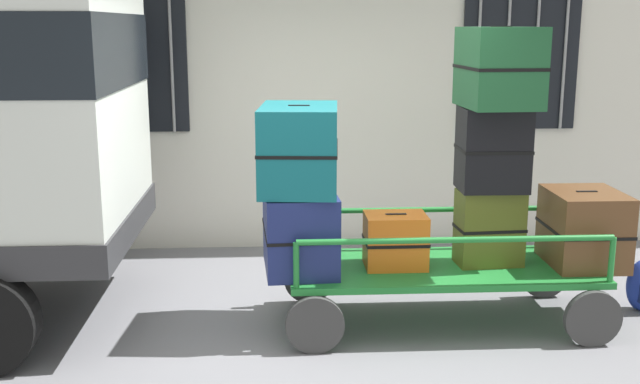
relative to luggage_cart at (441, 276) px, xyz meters
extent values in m
plane|color=slate|center=(-0.97, -0.14, -0.39)|extent=(40.00, 40.00, 0.00)
cube|color=silver|center=(-0.97, 2.33, 2.11)|extent=(12.00, 0.30, 5.00)
cube|color=black|center=(-2.77, 2.16, 1.61)|extent=(1.20, 0.04, 1.50)
cylinder|color=gray|center=(-3.22, 2.12, 1.61)|extent=(0.03, 0.03, 1.50)
cylinder|color=gray|center=(-2.92, 2.12, 1.61)|extent=(0.03, 0.03, 1.50)
cylinder|color=gray|center=(-2.62, 2.12, 1.61)|extent=(0.03, 0.03, 1.50)
cylinder|color=gray|center=(-2.32, 2.12, 1.61)|extent=(0.03, 0.03, 1.50)
cube|color=black|center=(1.23, 2.16, 1.61)|extent=(1.20, 0.04, 1.50)
cylinder|color=gray|center=(0.78, 2.12, 1.61)|extent=(0.03, 0.03, 1.50)
cylinder|color=gray|center=(1.08, 2.12, 1.61)|extent=(0.03, 0.03, 1.50)
cylinder|color=gray|center=(1.38, 2.12, 1.61)|extent=(0.03, 0.03, 1.50)
cylinder|color=gray|center=(1.68, 2.12, 1.61)|extent=(0.03, 0.03, 1.50)
cube|color=#1E722D|center=(0.00, 0.00, 0.06)|extent=(2.38, 0.98, 0.05)
cylinder|color=#383838|center=(1.02, -0.51, -0.17)|extent=(0.43, 0.06, 0.43)
cylinder|color=#383838|center=(1.02, 0.51, -0.17)|extent=(0.43, 0.06, 0.43)
cylinder|color=#383838|center=(-1.02, -0.51, -0.17)|extent=(0.43, 0.06, 0.43)
cylinder|color=#383838|center=(-1.02, 0.51, -0.17)|extent=(0.43, 0.06, 0.43)
cylinder|color=#1E722D|center=(1.15, -0.45, 0.26)|extent=(0.04, 0.04, 0.34)
cylinder|color=#1E722D|center=(1.15, 0.45, 0.26)|extent=(0.04, 0.04, 0.34)
cylinder|color=#1E722D|center=(-1.15, -0.45, 0.26)|extent=(0.04, 0.04, 0.34)
cylinder|color=#1E722D|center=(-1.15, 0.45, 0.26)|extent=(0.04, 0.04, 0.34)
cylinder|color=#1E722D|center=(0.00, -0.45, 0.43)|extent=(2.30, 0.04, 0.04)
cylinder|color=#1E722D|center=(0.00, 0.45, 0.43)|extent=(2.30, 0.04, 0.04)
cube|color=navy|center=(-1.11, -0.02, 0.39)|extent=(0.58, 0.77, 0.61)
cube|color=black|center=(-1.11, -0.02, 0.39)|extent=(0.59, 0.78, 0.02)
cube|color=black|center=(-1.11, -0.02, 0.69)|extent=(0.16, 0.04, 0.02)
cube|color=#0F5960|center=(-1.11, 0.02, 1.02)|extent=(0.63, 0.88, 0.64)
cube|color=black|center=(-1.11, 0.02, 1.02)|extent=(0.64, 0.89, 0.02)
cube|color=black|center=(-1.11, 0.02, 1.34)|extent=(0.16, 0.04, 0.02)
cube|color=orange|center=(-0.37, 0.00, 0.30)|extent=(0.47, 0.35, 0.42)
cube|color=black|center=(-0.37, 0.00, 0.30)|extent=(0.48, 0.36, 0.02)
cube|color=black|center=(-0.37, 0.00, 0.50)|extent=(0.16, 0.03, 0.02)
cube|color=#4C5119|center=(0.37, 0.02, 0.38)|extent=(0.52, 0.32, 0.59)
cube|color=black|center=(0.37, 0.02, 0.38)|extent=(0.53, 0.33, 0.02)
cube|color=black|center=(0.37, 0.02, 0.67)|extent=(0.16, 0.04, 0.02)
cube|color=black|center=(0.37, 0.03, 1.00)|extent=(0.52, 0.42, 0.64)
cube|color=black|center=(0.37, 0.03, 1.00)|extent=(0.53, 0.43, 0.02)
cube|color=black|center=(0.37, 0.03, 1.32)|extent=(0.16, 0.03, 0.02)
cube|color=#194C28|center=(0.37, -0.03, 1.62)|extent=(0.54, 0.68, 0.59)
cube|color=black|center=(0.37, -0.03, 1.62)|extent=(0.55, 0.69, 0.02)
cube|color=black|center=(0.37, -0.03, 1.91)|extent=(0.16, 0.04, 0.02)
cube|color=brown|center=(1.11, -0.02, 0.38)|extent=(0.55, 0.65, 0.58)
cube|color=black|center=(1.11, -0.02, 0.38)|extent=(0.56, 0.66, 0.02)
cube|color=black|center=(1.11, -0.02, 0.66)|extent=(0.16, 0.03, 0.02)
camera|label=1|loc=(-1.27, -5.58, 1.94)|focal=42.39mm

